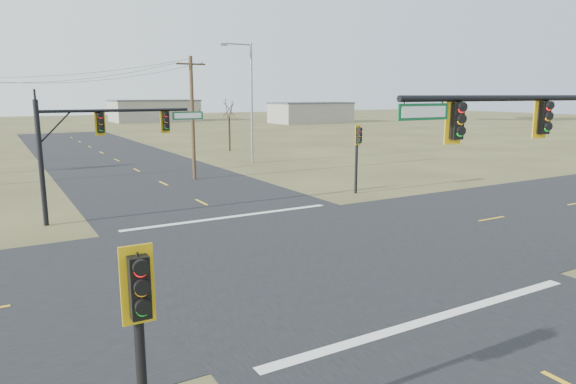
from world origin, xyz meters
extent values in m
plane|color=olive|center=(0.00, 0.00, 0.00)|extent=(320.00, 320.00, 0.00)
cube|color=black|center=(0.00, 0.00, 0.01)|extent=(160.00, 14.00, 0.02)
cube|color=black|center=(0.00, 0.00, 0.01)|extent=(14.00, 160.00, 0.02)
cube|color=silver|center=(0.00, -7.50, 0.03)|extent=(12.00, 0.40, 0.01)
cube|color=silver|center=(0.00, 7.50, 0.03)|extent=(12.00, 0.40, 0.01)
cylinder|color=black|center=(3.32, -7.50, 6.53)|extent=(10.19, 0.18, 0.18)
cube|color=#0C552A|center=(-0.89, -7.50, 6.18)|extent=(1.80, 0.05, 0.45)
cylinder|color=black|center=(-8.94, 10.68, 3.20)|extent=(0.26, 0.26, 6.40)
cylinder|color=black|center=(-5.06, 10.68, 5.80)|extent=(7.77, 0.16, 0.16)
cube|color=#0C552A|center=(-1.14, 10.68, 5.45)|extent=(1.80, 0.05, 0.45)
cylinder|color=black|center=(10.22, 9.65, 2.24)|extent=(0.19, 0.19, 4.48)
cylinder|color=black|center=(-9.21, -9.53, 2.05)|extent=(0.18, 0.18, 4.10)
cylinder|color=#49361F|center=(2.73, 20.69, 4.75)|extent=(0.27, 0.27, 9.51)
cube|color=#49361F|center=(2.73, 20.69, 8.91)|extent=(2.33, 0.18, 0.12)
cylinder|color=gray|center=(10.99, 27.07, 5.70)|extent=(0.23, 0.23, 11.41)
cylinder|color=gray|center=(9.62, 27.07, 11.21)|extent=(2.74, 0.14, 0.14)
cube|color=gray|center=(8.25, 27.07, 11.11)|extent=(0.63, 0.30, 0.21)
cylinder|color=black|center=(13.59, 38.38, 2.03)|extent=(0.21, 0.21, 4.05)
cube|color=gray|center=(25.00, 110.00, 2.50)|extent=(20.00, 12.00, 5.00)
cube|color=gray|center=(55.00, 85.00, 2.25)|extent=(18.00, 10.00, 4.50)
camera|label=1|loc=(-11.08, -17.73, 6.65)|focal=32.00mm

